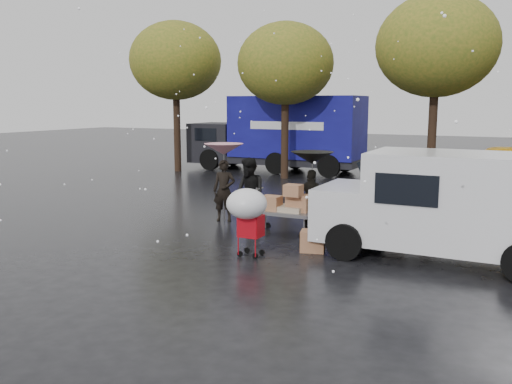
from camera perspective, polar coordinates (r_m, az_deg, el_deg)
The scene contains 13 objects.
ground at distance 12.89m, azimuth -0.52°, elevation -4.95°, with size 90.00×90.00×0.00m, color black.
person_pink at distance 14.71m, azimuth -3.37°, elevation 0.15°, with size 0.61×0.40×1.67m, color black.
person_middle at distance 13.72m, azimuth -0.70°, elevation -0.17°, with size 0.89×0.69×1.83m, color black.
person_black at distance 13.43m, azimuth 5.88°, elevation -0.98°, with size 0.92×0.38×1.58m, color black.
umbrella_pink at distance 14.57m, azimuth -3.41°, elevation 4.51°, with size 1.06×1.06×2.11m.
umbrella_black at distance 13.28m, azimuth 5.95°, elevation 3.59°, with size 1.05×1.05×2.01m.
vendor_cart at distance 13.19m, azimuth 3.30°, elevation -1.40°, with size 1.52×0.80×1.27m.
shopping_cart at distance 11.11m, azimuth -0.91°, elevation -1.65°, with size 0.84×0.84×1.46m.
white_van at distance 11.65m, azimuth 19.37°, elevation -1.18°, with size 4.91×2.18×2.20m.
blue_truck at distance 25.55m, azimuth 2.56°, elevation 6.14°, with size 8.30×2.60×3.50m.
box_ground_near at distance 11.83m, azimuth 5.99°, elevation -5.16°, with size 0.51×0.41×0.46m, color #9B6643.
box_ground_far at distance 13.86m, azimuth 14.44°, elevation -3.46°, with size 0.46×0.36×0.36m, color #9B6643.
tree_row at distance 22.07m, azimuth 10.59°, elevation 13.98°, with size 21.60×4.40×7.12m.
Camera 1 is at (5.69, -11.12, 3.18)m, focal length 38.00 mm.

